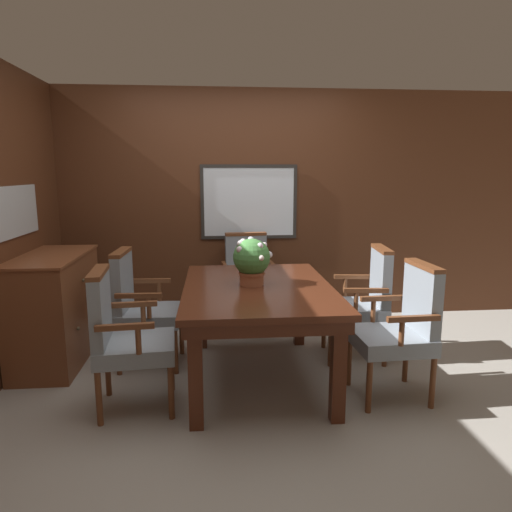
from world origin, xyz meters
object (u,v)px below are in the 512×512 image
Objects in this scene: chair_head_far at (248,277)px; potted_plant at (252,260)px; chair_left_far at (140,303)px; chair_left_near at (123,334)px; dining_table at (258,298)px; chair_right_far at (364,298)px; sideboard_cabinet at (55,309)px; chair_right_near at (402,325)px.

potted_plant reaches higher than chair_head_far.
chair_left_far is 1.00× the size of chair_left_near.
dining_table is 1.02m from chair_left_near.
dining_table is at bearing -64.96° from chair_right_far.
dining_table is 1.47× the size of sideboard_cabinet.
dining_table is 1.61× the size of chair_right_far.
chair_head_far and chair_right_near have the same top height.
sideboard_cabinet is (-2.62, 0.16, -0.07)m from chair_right_far.
chair_right_far reaches higher than dining_table.
chair_left_far is at bearing -142.74° from chair_head_far.
chair_right_far is 1.11m from potted_plant.
sideboard_cabinet is at bearing 35.31° from chair_left_near.
chair_right_near is at bearing -20.96° from dining_table.
chair_left_near and chair_right_near have the same top height.
chair_left_near reaches higher than sideboard_cabinet.
chair_right_near is (1.93, -0.73, 0.00)m from chair_left_far.
chair_head_far reaches higher than sideboard_cabinet.
chair_right_far is 2.66× the size of potted_plant.
chair_left_far is at bearing 159.76° from dining_table.
chair_right_far is at bearing -74.30° from chair_left_near.
dining_table is 1.22m from chair_head_far.
sideboard_cabinet is (-2.66, 0.87, -0.07)m from chair_right_near.
chair_left_far and chair_right_near have the same top height.
potted_plant is at bearing -113.81° from chair_right_near.
chair_right_near is at bearing -94.93° from chair_left_near.
dining_table is 1.61× the size of chair_left_far.
sideboard_cabinet is (-1.63, 0.46, -0.48)m from potted_plant.
chair_left_near is at bearing -63.64° from chair_right_far.
potted_plant is (0.90, 0.41, 0.41)m from chair_left_near.
chair_left_far is 0.73m from chair_left_near.
chair_left_far is 0.91× the size of sideboard_cabinet.
chair_left_near is (-0.95, -1.60, 0.00)m from chair_head_far.
chair_left_far is 1.89m from chair_right_far.
chair_left_near is (-0.94, -0.38, -0.12)m from dining_table.
chair_right_near is 2.80m from sideboard_cabinet.
chair_right_far is at bearing -178.87° from chair_right_near.
sideboard_cabinet is (-1.69, -0.73, -0.07)m from chair_head_far.
dining_table is 1.01m from chair_right_far.
potted_plant reaches higher than chair_left_near.
chair_head_far is (0.01, 1.22, -0.12)m from dining_table.
potted_plant is at bearing -97.88° from chair_head_far.
sideboard_cabinet is at bearing -110.34° from chair_right_near.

